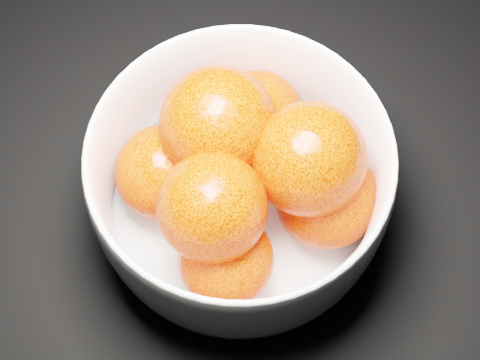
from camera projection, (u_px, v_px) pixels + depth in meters
bowl at (240, 183)px, 0.51m from camera, size 0.23×0.23×0.11m
orange_pile at (248, 171)px, 0.50m from camera, size 0.17×0.17×0.13m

